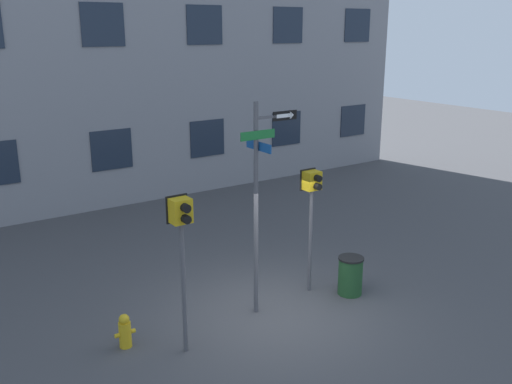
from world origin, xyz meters
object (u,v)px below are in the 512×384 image
street_sign_pole (260,192)px  fire_hydrant (125,331)px  trash_bin (350,276)px  pedestrian_signal_left (182,231)px  pedestrian_signal_right (312,196)px

street_sign_pole → fire_hydrant: street_sign_pole is taller
trash_bin → pedestrian_signal_left: bearing=-179.7°
street_sign_pole → pedestrian_signal_left: bearing=-165.6°
pedestrian_signal_right → fire_hydrant: 4.59m
pedestrian_signal_right → trash_bin: (0.61, -0.63, -1.72)m
pedestrian_signal_left → pedestrian_signal_right: (3.37, 0.65, -0.12)m
street_sign_pole → pedestrian_signal_right: size_ratio=1.57×
pedestrian_signal_right → pedestrian_signal_left: bearing=-169.0°
pedestrian_signal_left → pedestrian_signal_right: size_ratio=1.05×
pedestrian_signal_right → fire_hydrant: pedestrian_signal_right is taller
pedestrian_signal_left → trash_bin: bearing=0.3°
pedestrian_signal_right → fire_hydrant: (-4.21, 0.08, -1.84)m
pedestrian_signal_right → trash_bin: size_ratio=3.22×
pedestrian_signal_left → fire_hydrant: size_ratio=4.46×
pedestrian_signal_left → trash_bin: (3.98, 0.02, -1.84)m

